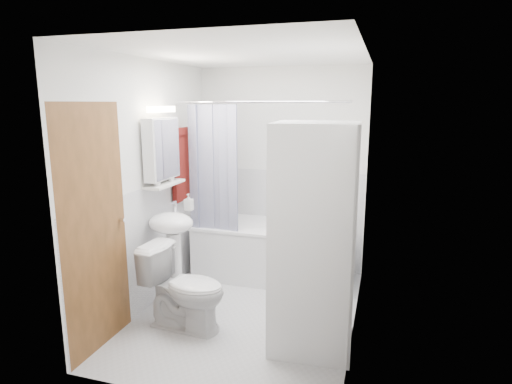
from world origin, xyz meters
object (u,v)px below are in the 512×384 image
(bathtub, at_px, (268,248))
(washer_dryer, at_px, (314,238))
(toilet, at_px, (185,288))
(sink, at_px, (172,238))

(bathtub, height_order, washer_dryer, washer_dryer)
(toilet, bearing_deg, bathtub, -12.20)
(bathtub, height_order, toilet, toilet)
(bathtub, xyz_separation_m, toilet, (-0.40, -1.33, 0.03))
(sink, bearing_deg, washer_dryer, -11.63)
(washer_dryer, xyz_separation_m, toilet, (-1.13, -0.07, -0.55))
(sink, relative_size, washer_dryer, 0.56)
(bathtub, bearing_deg, washer_dryer, -60.09)
(sink, height_order, toilet, sink)
(washer_dryer, relative_size, toilet, 2.43)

